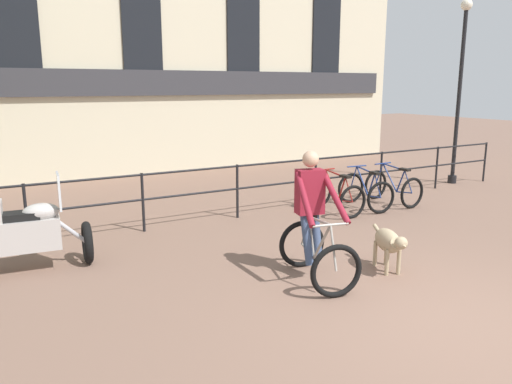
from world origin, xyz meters
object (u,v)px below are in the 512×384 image
object	(u,v)px
cyclist_with_bike	(314,223)
parked_motorcycle	(26,232)
dog	(389,242)
parked_bicycle_mid_right	(393,187)
parked_bicycle_near_lamp	(335,196)
street_lamp	(460,83)
parked_bicycle_mid_left	(365,191)

from	to	relation	value
cyclist_with_bike	parked_motorcycle	distance (m)	3.95
dog	parked_bicycle_mid_right	world-z (taller)	parked_bicycle_mid_right
parked_bicycle_near_lamp	cyclist_with_bike	bearing A→B (deg)	45.84
parked_bicycle_near_lamp	street_lamp	size ratio (longest dim) A/B	0.24
cyclist_with_bike	parked_bicycle_mid_left	bearing A→B (deg)	51.46
parked_bicycle_mid_right	parked_bicycle_mid_left	bearing A→B (deg)	-1.51
parked_bicycle_near_lamp	street_lamp	xyz separation A→B (m)	(4.69, 0.92, 2.22)
cyclist_with_bike	parked_bicycle_mid_left	xyz separation A→B (m)	(3.27, 2.59, -0.41)
cyclist_with_bike	dog	distance (m)	1.15
cyclist_with_bike	parked_bicycle_mid_left	world-z (taller)	cyclist_with_bike
cyclist_with_bike	dog	size ratio (longest dim) A/B	1.79
parked_bicycle_mid_left	street_lamp	distance (m)	4.57
parked_bicycle_mid_left	street_lamp	bearing A→B (deg)	-160.35
dog	parked_bicycle_mid_right	size ratio (longest dim) A/B	0.84
parked_motorcycle	street_lamp	world-z (taller)	street_lamp
parked_motorcycle	parked_bicycle_mid_left	world-z (taller)	parked_motorcycle
cyclist_with_bike	parked_bicycle_near_lamp	distance (m)	3.60
dog	parked_bicycle_mid_left	world-z (taller)	parked_bicycle_mid_left
dog	parked_motorcycle	world-z (taller)	parked_motorcycle
parked_bicycle_near_lamp	parked_bicycle_mid_left	distance (m)	0.80
cyclist_with_bike	parked_bicycle_near_lamp	xyz separation A→B (m)	(2.46, 2.59, -0.41)
dog	parked_bicycle_near_lamp	size ratio (longest dim) A/B	0.85
parked_bicycle_mid_left	street_lamp	xyz separation A→B (m)	(3.88, 0.92, 2.22)
cyclist_with_bike	parked_bicycle_near_lamp	world-z (taller)	cyclist_with_bike
parked_bicycle_mid_left	street_lamp	world-z (taller)	street_lamp
parked_motorcycle	parked_bicycle_mid_right	distance (m)	7.37
street_lamp	parked_bicycle_mid_left	bearing A→B (deg)	-166.66
dog	cyclist_with_bike	bearing A→B (deg)	-178.55
parked_bicycle_mid_left	parked_bicycle_mid_right	world-z (taller)	same
dog	parked_bicycle_mid_right	xyz separation A→B (m)	(3.03, 2.92, -0.06)
parked_bicycle_near_lamp	parked_bicycle_mid_right	bearing A→B (deg)	179.40
parked_motorcycle	dog	bearing A→B (deg)	-113.93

